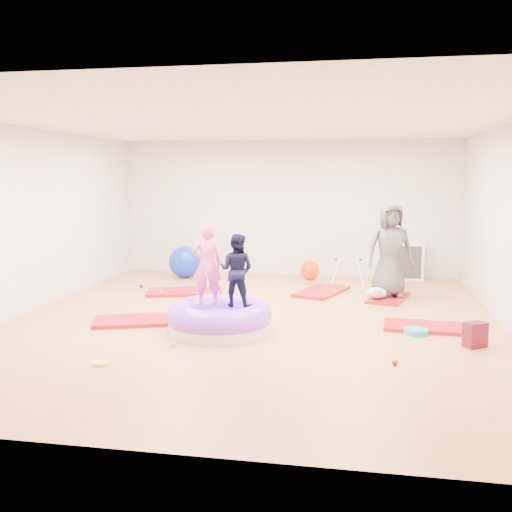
# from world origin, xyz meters

# --- Properties ---
(room) EXTENTS (7.01, 8.01, 2.81)m
(room) POSITION_xyz_m (0.00, 0.00, 1.40)
(room) COLOR #C37251
(room) RESTS_ON ground
(gym_mat_front_left) EXTENTS (1.44, 1.04, 0.05)m
(gym_mat_front_left) POSITION_xyz_m (-1.55, -0.36, 0.03)
(gym_mat_front_left) COLOR #AA031B
(gym_mat_front_left) RESTS_ON ground
(gym_mat_mid_left) EXTENTS (1.45, 0.98, 0.06)m
(gym_mat_mid_left) POSITION_xyz_m (-1.54, 1.69, 0.03)
(gym_mat_mid_left) COLOR #AA031B
(gym_mat_mid_left) RESTS_ON ground
(gym_mat_center_back) EXTENTS (1.01, 1.38, 0.05)m
(gym_mat_center_back) POSITION_xyz_m (0.85, 2.16, 0.03)
(gym_mat_center_back) COLOR #AA031B
(gym_mat_center_back) RESTS_ON ground
(gym_mat_right) EXTENTS (1.25, 0.69, 0.05)m
(gym_mat_right) POSITION_xyz_m (2.46, -0.01, 0.03)
(gym_mat_right) COLOR #AA031B
(gym_mat_right) RESTS_ON ground
(gym_mat_rear_right) EXTENTS (0.80, 1.18, 0.04)m
(gym_mat_rear_right) POSITION_xyz_m (1.99, 1.84, 0.02)
(gym_mat_rear_right) COLOR #AA031B
(gym_mat_rear_right) RESTS_ON ground
(inflatable_cushion) EXTENTS (1.41, 1.41, 0.44)m
(inflatable_cushion) POSITION_xyz_m (-0.33, -0.63, 0.17)
(inflatable_cushion) COLOR silver
(inflatable_cushion) RESTS_ON ground
(child_pink) EXTENTS (0.46, 0.37, 1.09)m
(child_pink) POSITION_xyz_m (-0.49, -0.63, 0.95)
(child_pink) COLOR #F455A1
(child_pink) RESTS_ON inflatable_cushion
(child_navy) EXTENTS (0.53, 0.45, 0.96)m
(child_navy) POSITION_xyz_m (-0.09, -0.64, 0.89)
(child_navy) COLOR black
(child_navy) RESTS_ON inflatable_cushion
(adult_caregiver) EXTENTS (0.87, 0.67, 1.59)m
(adult_caregiver) POSITION_xyz_m (2.00, 1.91, 0.84)
(adult_caregiver) COLOR #474647
(adult_caregiver) RESTS_ON gym_mat_rear_right
(infant) EXTENTS (0.33, 0.34, 0.20)m
(infant) POSITION_xyz_m (1.79, 1.61, 0.14)
(infant) COLOR silver
(infant) RESTS_ON gym_mat_rear_right
(ball_pit_balls) EXTENTS (4.88, 3.75, 0.07)m
(ball_pit_balls) POSITION_xyz_m (-0.53, 0.37, 0.03)
(ball_pit_balls) COLOR #D70403
(ball_pit_balls) RESTS_ON ground
(exercise_ball_blue) EXTENTS (0.65, 0.65, 0.65)m
(exercise_ball_blue) POSITION_xyz_m (-2.00, 3.21, 0.33)
(exercise_ball_blue) COLOR #1026CD
(exercise_ball_blue) RESTS_ON ground
(exercise_ball_orange) EXTENTS (0.38, 0.38, 0.38)m
(exercise_ball_orange) POSITION_xyz_m (0.53, 3.45, 0.19)
(exercise_ball_orange) COLOR #FF3400
(exercise_ball_orange) RESTS_ON ground
(infant_play_gym) EXTENTS (0.63, 0.60, 0.48)m
(infant_play_gym) POSITION_xyz_m (1.30, 3.19, 0.32)
(infant_play_gym) COLOR white
(infant_play_gym) RESTS_ON ground
(cube_shelf) EXTENTS (0.75, 0.37, 0.75)m
(cube_shelf) POSITION_xyz_m (2.39, 3.79, 0.37)
(cube_shelf) COLOR white
(cube_shelf) RESTS_ON ground
(balance_disc) EXTENTS (0.32, 0.32, 0.07)m
(balance_disc) POSITION_xyz_m (2.25, -0.30, 0.04)
(balance_disc) COLOR teal
(balance_disc) RESTS_ON ground
(backpack) EXTENTS (0.31, 0.29, 0.31)m
(backpack) POSITION_xyz_m (2.89, -0.77, 0.15)
(backpack) COLOR #A2193A
(backpack) RESTS_ON ground
(yellow_toy) EXTENTS (0.20, 0.20, 0.03)m
(yellow_toy) POSITION_xyz_m (-1.29, -2.17, 0.01)
(yellow_toy) COLOR yellow
(yellow_toy) RESTS_ON ground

